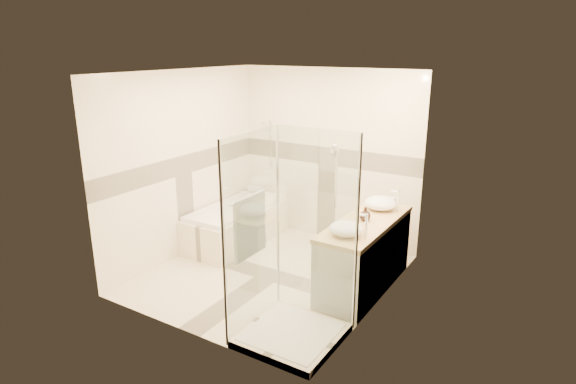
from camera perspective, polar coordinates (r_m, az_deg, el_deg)
The scene contains 12 objects.
room at distance 5.71m, azimuth -1.63°, elevation 1.47°, with size 2.82×3.02×2.52m.
bathtub at distance 7.10m, azimuth -6.04°, elevation -3.53°, with size 0.75×1.70×0.56m.
vanity at distance 5.77m, azimuth 9.03°, elevation -7.39°, with size 0.58×1.62×0.85m.
shower_enclosure at distance 4.83m, azimuth -0.23°, elevation -11.20°, with size 0.96×0.93×2.04m.
vessel_sink_near at distance 6.02m, azimuth 10.92°, elevation -1.28°, with size 0.40×0.40×0.16m, color white.
vessel_sink_far at distance 5.16m, azimuth 6.90°, elevation -4.32°, with size 0.37×0.37×0.15m, color white.
faucet_near at distance 5.93m, azimuth 12.90°, elevation -0.90°, with size 0.11×0.03×0.27m.
faucet_far at distance 5.05m, azimuth 9.16°, elevation -3.82°, with size 0.12×0.03×0.28m.
amenity_bottle_a at distance 5.62m, azimuth 9.20°, elevation -2.63°, with size 0.06×0.07×0.14m, color black.
amenity_bottle_b at distance 5.60m, azimuth 9.14°, elevation -2.58°, with size 0.13×0.13×0.16m, color black.
folded_towels at distance 6.21m, azimuth 11.57°, elevation -1.14°, with size 0.15×0.25×0.08m, color silver.
rolled_towel at distance 7.57m, azimuth -3.88°, elevation 0.31°, with size 0.11×0.11×0.25m, color silver.
Camera 1 is at (3.09, -4.58, 2.79)m, focal length 30.00 mm.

